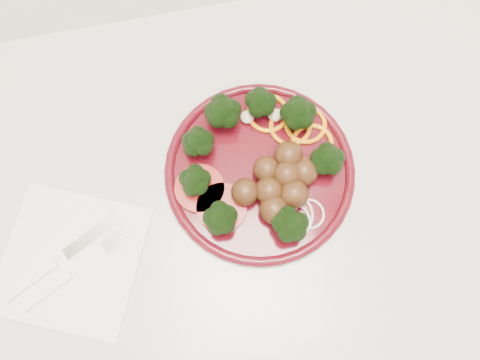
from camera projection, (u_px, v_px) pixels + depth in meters
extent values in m
cube|color=beige|center=(143.00, 259.00, 1.09)|extent=(2.40, 0.60, 0.87)
cube|color=beige|center=(79.00, 222.00, 0.66)|extent=(2.40, 0.60, 0.03)
cylinder|color=#440810|center=(260.00, 172.00, 0.65)|extent=(0.26, 0.26, 0.01)
torus|color=#440810|center=(260.00, 171.00, 0.65)|extent=(0.27, 0.27, 0.01)
sphere|color=#4A2A12|center=(267.00, 169.00, 0.63)|extent=(0.04, 0.04, 0.04)
sphere|color=#4A2A12|center=(304.00, 172.00, 0.63)|extent=(0.04, 0.04, 0.04)
sphere|color=#4A2A12|center=(274.00, 210.00, 0.61)|extent=(0.04, 0.04, 0.04)
sphere|color=#4A2A12|center=(286.00, 175.00, 0.63)|extent=(0.04, 0.04, 0.04)
sphere|color=#4A2A12|center=(288.00, 157.00, 0.63)|extent=(0.04, 0.04, 0.04)
sphere|color=#4A2A12|center=(269.00, 191.00, 0.62)|extent=(0.04, 0.04, 0.04)
sphere|color=#4A2A12|center=(294.00, 194.00, 0.62)|extent=(0.04, 0.04, 0.04)
sphere|color=#4A2A12|center=(245.00, 192.00, 0.62)|extent=(0.04, 0.04, 0.04)
torus|color=orange|center=(290.00, 126.00, 0.66)|extent=(0.06, 0.06, 0.01)
torus|color=orange|center=(312.00, 144.00, 0.66)|extent=(0.06, 0.06, 0.01)
torus|color=orange|center=(268.00, 113.00, 0.67)|extent=(0.06, 0.06, 0.01)
torus|color=orange|center=(305.00, 124.00, 0.66)|extent=(0.06, 0.06, 0.01)
cylinder|color=#720A07|center=(200.00, 188.00, 0.64)|extent=(0.07, 0.07, 0.01)
cylinder|color=#720A07|center=(222.00, 208.00, 0.63)|extent=(0.07, 0.07, 0.01)
torus|color=beige|center=(292.00, 221.00, 0.63)|extent=(0.05, 0.05, 0.00)
torus|color=beige|center=(309.00, 214.00, 0.63)|extent=(0.04, 0.04, 0.00)
torus|color=beige|center=(292.00, 215.00, 0.63)|extent=(0.06, 0.06, 0.00)
ellipsoid|color=#C6B793|center=(247.00, 117.00, 0.66)|extent=(0.02, 0.02, 0.01)
ellipsoid|color=#C6B793|center=(205.00, 140.00, 0.65)|extent=(0.02, 0.02, 0.01)
ellipsoid|color=#C6B793|center=(275.00, 115.00, 0.66)|extent=(0.02, 0.02, 0.01)
cube|color=white|center=(71.00, 260.00, 0.62)|extent=(0.24, 0.24, 0.00)
cube|color=silver|center=(98.00, 231.00, 0.63)|extent=(0.10, 0.06, 0.00)
cube|color=white|center=(30.00, 280.00, 0.61)|extent=(0.08, 0.05, 0.01)
cube|color=white|center=(47.00, 291.00, 0.61)|extent=(0.07, 0.04, 0.01)
cube|color=silver|center=(112.00, 244.00, 0.63)|extent=(0.03, 0.03, 0.00)
cube|color=silver|center=(129.00, 238.00, 0.63)|extent=(0.03, 0.01, 0.00)
cube|color=silver|center=(127.00, 235.00, 0.63)|extent=(0.03, 0.01, 0.00)
cube|color=silver|center=(125.00, 232.00, 0.63)|extent=(0.03, 0.01, 0.00)
cube|color=silver|center=(122.00, 229.00, 0.63)|extent=(0.03, 0.01, 0.00)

